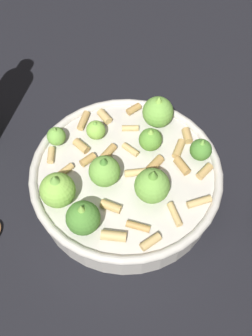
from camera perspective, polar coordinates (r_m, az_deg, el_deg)
name	(u,v)px	position (r m, az deg, el deg)	size (l,w,h in m)	color
ground_plane	(126,191)	(0.62, 0.00, -3.26)	(2.40, 2.40, 0.00)	black
cooking_pan	(125,178)	(0.59, -0.12, -1.43)	(0.28, 0.28, 0.11)	beige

